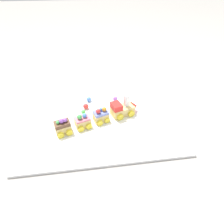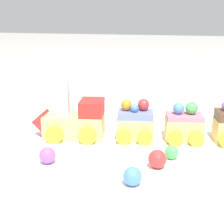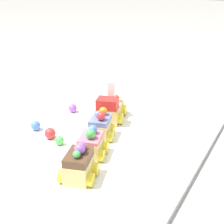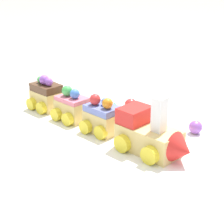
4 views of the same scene
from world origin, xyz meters
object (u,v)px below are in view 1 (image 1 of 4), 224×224
at_px(cake_car_blueberry, 101,116).
at_px(gumball_purple, 115,99).
at_px(gumball_red, 86,106).
at_px(gumball_blue, 89,99).
at_px(cake_car_strawberry, 83,122).
at_px(cake_train_locomotive, 124,109).
at_px(gumball_green, 83,112).
at_px(cake_car_chocolate, 63,127).

bearing_deg(cake_car_blueberry, gumball_purple, 41.80).
relative_size(gumball_red, gumball_blue, 1.08).
height_order(cake_car_blueberry, gumball_blue, cake_car_blueberry).
relative_size(cake_car_strawberry, gumball_blue, 3.30).
height_order(cake_train_locomotive, gumball_green, cake_train_locomotive).
xyz_separation_m(cake_train_locomotive, cake_car_strawberry, (-0.20, -0.06, -0.00)).
relative_size(cake_train_locomotive, cake_car_blueberry, 1.74).
height_order(cake_train_locomotive, cake_car_blueberry, cake_train_locomotive).
distance_m(gumball_purple, gumball_blue, 0.14).
relative_size(cake_car_strawberry, gumball_green, 3.85).
distance_m(cake_car_strawberry, gumball_red, 0.13).
relative_size(cake_car_strawberry, cake_car_chocolate, 1.00).
relative_size(cake_car_chocolate, gumball_purple, 3.27).
relative_size(cake_train_locomotive, gumball_purple, 5.71).
distance_m(cake_train_locomotive, gumball_red, 0.19).
distance_m(cake_car_blueberry, cake_car_chocolate, 0.18).
bearing_deg(gumball_blue, cake_train_locomotive, -37.47).
bearing_deg(gumball_green, cake_car_blueberry, -37.38).
bearing_deg(cake_car_chocolate, cake_train_locomotive, 0.05).
relative_size(gumball_green, gumball_blue, 0.86).
bearing_deg(gumball_green, cake_car_chocolate, -125.90).
height_order(cake_car_blueberry, gumball_red, cake_car_blueberry).
bearing_deg(cake_train_locomotive, gumball_blue, 124.51).
height_order(gumball_red, gumball_purple, gumball_red).
relative_size(cake_car_chocolate, gumball_red, 3.05).
distance_m(gumball_green, gumball_blue, 0.11).
bearing_deg(gumball_purple, cake_car_blueberry, -120.18).
distance_m(cake_car_blueberry, gumball_red, 0.12).
xyz_separation_m(cake_car_blueberry, gumball_blue, (-0.05, 0.16, -0.01)).
bearing_deg(gumball_green, gumball_red, 71.65).
bearing_deg(cake_car_chocolate, cake_car_blueberry, -0.00).
bearing_deg(cake_car_strawberry, gumball_purple, 27.94).
relative_size(gumball_red, gumball_purple, 1.07).
bearing_deg(gumball_blue, cake_car_blueberry, -72.24).
distance_m(cake_car_blueberry, gumball_green, 0.10).
bearing_deg(gumball_purple, cake_car_chocolate, -141.20).
xyz_separation_m(cake_car_strawberry, gumball_purple, (0.17, 0.18, -0.01)).
xyz_separation_m(cake_car_blueberry, gumball_green, (-0.08, 0.06, -0.02)).
relative_size(cake_car_chocolate, gumball_green, 3.85).
distance_m(cake_car_chocolate, gumball_blue, 0.25).
distance_m(cake_car_blueberry, gumball_purple, 0.17).
distance_m(cake_car_chocolate, gumball_green, 0.15).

